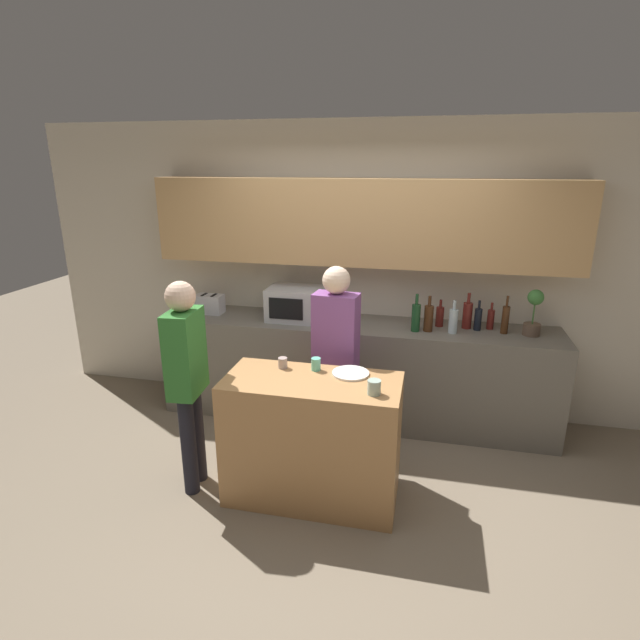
% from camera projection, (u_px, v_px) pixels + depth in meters
% --- Properties ---
extents(ground_plane, '(14.00, 14.00, 0.00)m').
position_uv_depth(ground_plane, '(322.00, 509.00, 3.51)').
color(ground_plane, '#7F705B').
extents(back_wall, '(6.40, 0.40, 2.70)m').
position_uv_depth(back_wall, '(361.00, 252.00, 4.59)').
color(back_wall, beige).
rests_on(back_wall, ground_plane).
extents(back_counter, '(3.60, 0.62, 0.94)m').
position_uv_depth(back_counter, '(354.00, 371.00, 4.66)').
color(back_counter, '#6B665B').
rests_on(back_counter, ground_plane).
extents(kitchen_island, '(1.21, 0.57, 0.92)m').
position_uv_depth(kitchen_island, '(312.00, 439.00, 3.53)').
color(kitchen_island, '#B27F4C').
rests_on(kitchen_island, ground_plane).
extents(microwave, '(0.52, 0.39, 0.30)m').
position_uv_depth(microwave, '(297.00, 304.00, 4.60)').
color(microwave, '#B7BABC').
rests_on(microwave, back_counter).
extents(toaster, '(0.26, 0.16, 0.18)m').
position_uv_depth(toaster, '(210.00, 304.00, 4.80)').
color(toaster, silver).
rests_on(toaster, back_counter).
extents(potted_plant, '(0.14, 0.14, 0.40)m').
position_uv_depth(potted_plant, '(534.00, 313.00, 4.16)').
color(potted_plant, brown).
rests_on(potted_plant, back_counter).
extents(bottle_0, '(0.07, 0.07, 0.33)m').
position_uv_depth(bottle_0, '(416.00, 317.00, 4.28)').
color(bottle_0, '#194723').
rests_on(bottle_0, back_counter).
extents(bottle_1, '(0.08, 0.08, 0.31)m').
position_uv_depth(bottle_1, '(429.00, 318.00, 4.28)').
color(bottle_1, '#472814').
rests_on(bottle_1, back_counter).
extents(bottle_2, '(0.07, 0.07, 0.24)m').
position_uv_depth(bottle_2, '(440.00, 316.00, 4.42)').
color(bottle_2, maroon).
rests_on(bottle_2, back_counter).
extents(bottle_3, '(0.08, 0.08, 0.29)m').
position_uv_depth(bottle_3, '(453.00, 321.00, 4.24)').
color(bottle_3, silver).
rests_on(bottle_3, back_counter).
extents(bottle_4, '(0.08, 0.08, 0.32)m').
position_uv_depth(bottle_4, '(467.00, 315.00, 4.35)').
color(bottle_4, maroon).
rests_on(bottle_4, back_counter).
extents(bottle_5, '(0.06, 0.06, 0.27)m').
position_uv_depth(bottle_5, '(478.00, 319.00, 4.31)').
color(bottle_5, black).
rests_on(bottle_5, back_counter).
extents(bottle_6, '(0.06, 0.06, 0.24)m').
position_uv_depth(bottle_6, '(491.00, 319.00, 4.34)').
color(bottle_6, maroon).
rests_on(bottle_6, back_counter).
extents(bottle_7, '(0.06, 0.06, 0.33)m').
position_uv_depth(bottle_7, '(505.00, 319.00, 4.22)').
color(bottle_7, '#472814').
rests_on(bottle_7, back_counter).
extents(plate_on_island, '(0.26, 0.26, 0.01)m').
position_uv_depth(plate_on_island, '(351.00, 373.00, 3.48)').
color(plate_on_island, white).
rests_on(plate_on_island, kitchen_island).
extents(cup_0, '(0.07, 0.07, 0.09)m').
position_uv_depth(cup_0, '(316.00, 364.00, 3.53)').
color(cup_0, '#67CAAF').
rests_on(cup_0, kitchen_island).
extents(cup_1, '(0.09, 0.09, 0.10)m').
position_uv_depth(cup_1, '(374.00, 387.00, 3.17)').
color(cup_1, '#9BB5A8').
rests_on(cup_1, kitchen_island).
extents(cup_2, '(0.07, 0.07, 0.08)m').
position_uv_depth(cup_2, '(283.00, 363.00, 3.57)').
color(cup_2, '#AE9995').
rests_on(cup_2, kitchen_island).
extents(person_left, '(0.36, 0.23, 1.60)m').
position_uv_depth(person_left, '(336.00, 349.00, 3.87)').
color(person_left, black).
rests_on(person_left, ground_plane).
extents(person_center, '(0.22, 0.36, 1.58)m').
position_uv_depth(person_center, '(187.00, 371.00, 3.50)').
color(person_center, black).
rests_on(person_center, ground_plane).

